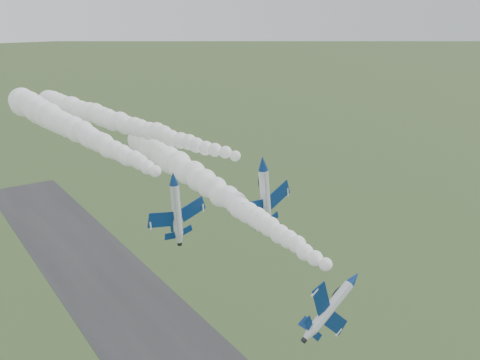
% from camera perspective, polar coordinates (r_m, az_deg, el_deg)
% --- Properties ---
extents(jet_lead, '(5.22, 11.21, 7.83)m').
position_cam_1_polar(jet_lead, '(68.94, 12.13, -10.24)').
color(jet_lead, silver).
extents(smoke_trail_jet_lead, '(9.74, 61.56, 5.43)m').
position_cam_1_polar(smoke_trail_jet_lead, '(91.21, -2.98, -0.83)').
color(smoke_trail_jet_lead, white).
extents(jet_pair_left, '(9.63, 11.51, 2.86)m').
position_cam_1_polar(jet_pair_left, '(75.42, -7.09, 0.18)').
color(jet_pair_left, silver).
extents(smoke_trail_jet_pair_left, '(10.40, 58.13, 5.53)m').
position_cam_1_polar(smoke_trail_jet_pair_left, '(101.70, -17.11, 5.19)').
color(smoke_trail_jet_pair_left, white).
extents(jet_pair_right, '(11.82, 13.98, 3.53)m').
position_cam_1_polar(jet_pair_right, '(84.46, 2.50, 1.81)').
color(jet_pair_right, silver).
extents(smoke_trail_jet_pair_right, '(19.43, 68.32, 5.26)m').
position_cam_1_polar(smoke_trail_jet_pair_right, '(112.22, -12.27, 5.96)').
color(smoke_trail_jet_pair_right, white).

